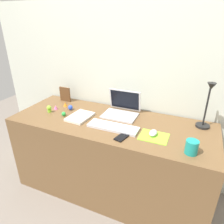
{
  "coord_description": "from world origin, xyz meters",
  "views": [
    {
      "loc": [
        0.63,
        -1.41,
        1.54
      ],
      "look_at": [
        0.01,
        0.0,
        0.83
      ],
      "focal_mm": 32.74,
      "sensor_mm": 36.0,
      "label": 1
    }
  ],
  "objects_px": {
    "keyboard": "(113,127)",
    "toy_figurine_lime": "(49,109)",
    "coffee_mug": "(192,147)",
    "toy_figurine_orange": "(65,104)",
    "picture_frame": "(65,94)",
    "toy_figurine_pink": "(56,107)",
    "desk_lamp": "(207,107)",
    "toy_figurine_green": "(64,114)",
    "mouse": "(153,133)",
    "notebook_pad": "(80,117)",
    "toy_figurine_blue": "(70,108)",
    "cell_phone": "(122,137)",
    "laptop": "(122,108)"
  },
  "relations": [
    {
      "from": "coffee_mug",
      "to": "toy_figurine_orange",
      "type": "bearing_deg",
      "value": 164.89
    },
    {
      "from": "toy_figurine_lime",
      "to": "toy_figurine_blue",
      "type": "bearing_deg",
      "value": 39.15
    },
    {
      "from": "toy_figurine_blue",
      "to": "coffee_mug",
      "type": "bearing_deg",
      "value": -13.77
    },
    {
      "from": "mouse",
      "to": "picture_frame",
      "type": "height_order",
      "value": "picture_frame"
    },
    {
      "from": "cell_phone",
      "to": "desk_lamp",
      "type": "relative_size",
      "value": 0.33
    },
    {
      "from": "mouse",
      "to": "desk_lamp",
      "type": "distance_m",
      "value": 0.46
    },
    {
      "from": "toy_figurine_blue",
      "to": "cell_phone",
      "type": "bearing_deg",
      "value": -23.13
    },
    {
      "from": "mouse",
      "to": "toy_figurine_orange",
      "type": "relative_size",
      "value": 2.29
    },
    {
      "from": "toy_figurine_orange",
      "to": "coffee_mug",
      "type": "bearing_deg",
      "value": -15.11
    },
    {
      "from": "laptop",
      "to": "toy_figurine_blue",
      "type": "bearing_deg",
      "value": -166.91
    },
    {
      "from": "notebook_pad",
      "to": "picture_frame",
      "type": "height_order",
      "value": "picture_frame"
    },
    {
      "from": "desk_lamp",
      "to": "toy_figurine_lime",
      "type": "distance_m",
      "value": 1.35
    },
    {
      "from": "mouse",
      "to": "toy_figurine_blue",
      "type": "bearing_deg",
      "value": 169.94
    },
    {
      "from": "desk_lamp",
      "to": "picture_frame",
      "type": "relative_size",
      "value": 2.61
    },
    {
      "from": "laptop",
      "to": "desk_lamp",
      "type": "bearing_deg",
      "value": 0.14
    },
    {
      "from": "mouse",
      "to": "toy_figurine_orange",
      "type": "height_order",
      "value": "toy_figurine_orange"
    },
    {
      "from": "laptop",
      "to": "toy_figurine_green",
      "type": "bearing_deg",
      "value": -151.61
    },
    {
      "from": "coffee_mug",
      "to": "toy_figurine_blue",
      "type": "xyz_separation_m",
      "value": [
        -1.11,
        0.27,
        -0.02
      ]
    },
    {
      "from": "picture_frame",
      "to": "toy_figurine_pink",
      "type": "height_order",
      "value": "picture_frame"
    },
    {
      "from": "cell_phone",
      "to": "toy_figurine_green",
      "type": "distance_m",
      "value": 0.62
    },
    {
      "from": "laptop",
      "to": "notebook_pad",
      "type": "height_order",
      "value": "laptop"
    },
    {
      "from": "desk_lamp",
      "to": "notebook_pad",
      "type": "bearing_deg",
      "value": -167.31
    },
    {
      "from": "notebook_pad",
      "to": "coffee_mug",
      "type": "distance_m",
      "value": 0.95
    },
    {
      "from": "desk_lamp",
      "to": "notebook_pad",
      "type": "relative_size",
      "value": 1.63
    },
    {
      "from": "mouse",
      "to": "toy_figurine_green",
      "type": "xyz_separation_m",
      "value": [
        -0.81,
        0.01,
        -0.0
      ]
    },
    {
      "from": "laptop",
      "to": "coffee_mug",
      "type": "xyz_separation_m",
      "value": [
        0.62,
        -0.38,
        -0.01
      ]
    },
    {
      "from": "picture_frame",
      "to": "coffee_mug",
      "type": "xyz_separation_m",
      "value": [
        1.29,
        -0.45,
        -0.03
      ]
    },
    {
      "from": "toy_figurine_green",
      "to": "toy_figurine_lime",
      "type": "relative_size",
      "value": 0.63
    },
    {
      "from": "keyboard",
      "to": "desk_lamp",
      "type": "relative_size",
      "value": 1.05
    },
    {
      "from": "keyboard",
      "to": "toy_figurine_lime",
      "type": "distance_m",
      "value": 0.67
    },
    {
      "from": "notebook_pad",
      "to": "toy_figurine_orange",
      "type": "bearing_deg",
      "value": 152.77
    },
    {
      "from": "picture_frame",
      "to": "toy_figurine_pink",
      "type": "relative_size",
      "value": 3.61
    },
    {
      "from": "picture_frame",
      "to": "toy_figurine_blue",
      "type": "xyz_separation_m",
      "value": [
        0.18,
        -0.17,
        -0.05
      ]
    },
    {
      "from": "desk_lamp",
      "to": "toy_figurine_pink",
      "type": "distance_m",
      "value": 1.33
    },
    {
      "from": "keyboard",
      "to": "toy_figurine_blue",
      "type": "bearing_deg",
      "value": 162.09
    },
    {
      "from": "toy_figurine_blue",
      "to": "toy_figurine_lime",
      "type": "bearing_deg",
      "value": -140.85
    },
    {
      "from": "picture_frame",
      "to": "toy_figurine_green",
      "type": "height_order",
      "value": "picture_frame"
    },
    {
      "from": "picture_frame",
      "to": "toy_figurine_pink",
      "type": "bearing_deg",
      "value": -80.02
    },
    {
      "from": "picture_frame",
      "to": "toy_figurine_orange",
      "type": "bearing_deg",
      "value": -56.02
    },
    {
      "from": "mouse",
      "to": "cell_phone",
      "type": "xyz_separation_m",
      "value": [
        -0.2,
        -0.12,
        -0.02
      ]
    },
    {
      "from": "keyboard",
      "to": "coffee_mug",
      "type": "relative_size",
      "value": 4.32
    },
    {
      "from": "toy_figurine_orange",
      "to": "picture_frame",
      "type": "bearing_deg",
      "value": 123.98
    },
    {
      "from": "coffee_mug",
      "to": "toy_figurine_orange",
      "type": "height_order",
      "value": "coffee_mug"
    },
    {
      "from": "toy_figurine_orange",
      "to": "notebook_pad",
      "type": "bearing_deg",
      "value": -31.23
    },
    {
      "from": "picture_frame",
      "to": "toy_figurine_green",
      "type": "xyz_separation_m",
      "value": [
        0.2,
        -0.31,
        -0.05
      ]
    },
    {
      "from": "keyboard",
      "to": "picture_frame",
      "type": "bearing_deg",
      "value": 153.82
    },
    {
      "from": "mouse",
      "to": "notebook_pad",
      "type": "distance_m",
      "value": 0.66
    },
    {
      "from": "notebook_pad",
      "to": "toy_figurine_blue",
      "type": "xyz_separation_m",
      "value": [
        -0.17,
        0.11,
        0.01
      ]
    },
    {
      "from": "mouse",
      "to": "toy_figurine_pink",
      "type": "xyz_separation_m",
      "value": [
        -0.97,
        0.1,
        -0.0
      ]
    },
    {
      "from": "notebook_pad",
      "to": "toy_figurine_pink",
      "type": "xyz_separation_m",
      "value": [
        -0.31,
        0.07,
        0.01
      ]
    }
  ]
}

